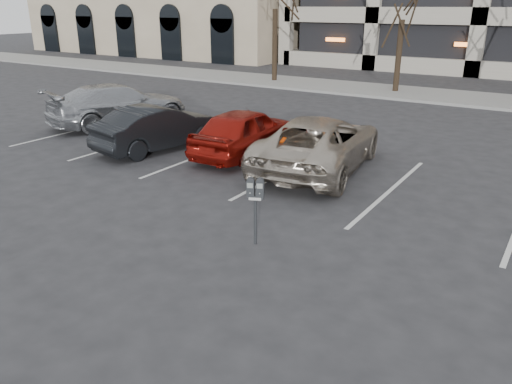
% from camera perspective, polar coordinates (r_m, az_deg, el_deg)
% --- Properties ---
extents(ground, '(140.00, 140.00, 0.00)m').
position_cam_1_polar(ground, '(10.71, 4.00, -2.03)').
color(ground, '#28282B').
rests_on(ground, ground).
extents(sidewalk, '(80.00, 4.00, 0.12)m').
position_cam_1_polar(sidewalk, '(25.46, 22.11, 9.95)').
color(sidewalk, gray).
rests_on(sidewalk, ground).
extents(stall_lines, '(16.90, 5.20, 0.00)m').
position_cam_1_polar(stall_lines, '(13.24, 3.56, 2.48)').
color(stall_lines, silver).
rests_on(stall_lines, ground).
extents(parking_meter, '(0.34, 0.24, 1.25)m').
position_cam_1_polar(parking_meter, '(8.83, -0.08, -0.33)').
color(parking_meter, black).
rests_on(parking_meter, ground).
extents(suv_silver, '(3.04, 5.38, 1.42)m').
position_cam_1_polar(suv_silver, '(13.28, 7.20, 5.59)').
color(suv_silver, '#BDB1A0').
rests_on(suv_silver, ground).
extents(car_red, '(1.85, 4.14, 1.38)m').
position_cam_1_polar(car_red, '(14.52, -1.26, 6.96)').
color(car_red, maroon).
rests_on(car_red, ground).
extents(car_dark, '(2.12, 4.20, 1.32)m').
position_cam_1_polar(car_dark, '(15.39, -11.04, 7.25)').
color(car_dark, black).
rests_on(car_dark, ground).
extents(car_silver, '(3.52, 5.45, 1.47)m').
position_cam_1_polar(car_silver, '(19.01, -15.39, 9.64)').
color(car_silver, '#A3A6AB').
rests_on(car_silver, ground).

